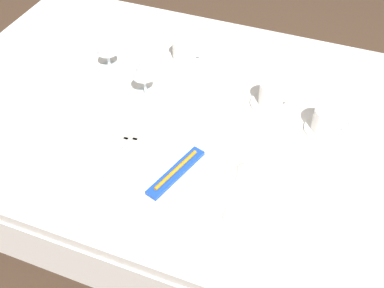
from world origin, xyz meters
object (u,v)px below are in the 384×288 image
Objects in this scene: fork_outer at (126,154)px; napkin_folded at (67,47)px; wine_glass_centre at (107,46)px; dinner_plate at (176,176)px; coffee_cup_far at (272,94)px; wine_glass_left at (144,70)px; coffee_cup_right at (185,49)px; coffee_cup_left at (328,120)px; fork_inner at (116,154)px; spoon_soup at (237,183)px; toothbrush_package at (176,172)px.

napkin_folded reaches higher than fork_outer.
fork_outer is at bearing -55.45° from wine_glass_centre.
dinner_plate is 0.17m from fork_outer.
coffee_cup_far is at bearing 3.11° from napkin_folded.
fork_outer is 1.55× the size of wine_glass_left.
coffee_cup_far is (0.35, -0.13, 0.00)m from coffee_cup_right.
napkin_folded reaches higher than coffee_cup_left.
coffee_cup_right is 0.76× the size of wine_glass_left.
coffee_cup_right is 0.75× the size of napkin_folded.
fork_outer is 0.51m from napkin_folded.
wine_glass_centre is (-0.25, 0.36, 0.09)m from fork_outer.
wine_glass_left is (-0.04, 0.28, 0.10)m from fork_inner.
coffee_cup_far is 0.72m from napkin_folded.
wine_glass_left reaches higher than fork_inner.
fork_outer is 2.05× the size of coffee_cup_right.
coffee_cup_left reaches higher than coffee_cup_right.
coffee_cup_left is 0.77m from wine_glass_centre.
coffee_cup_left is at bearing 3.82° from wine_glass_left.
fork_inner is 0.43m from wine_glass_centre.
dinner_plate is at bearing -112.75° from coffee_cup_far.
fork_inner is (-0.20, 0.02, -0.01)m from dinner_plate.
napkin_folded is (-0.14, -0.03, -0.02)m from wine_glass_centre.
spoon_soup is 0.35m from coffee_cup_left.
toothbrush_package is at bearing -52.03° from wine_glass_left.
coffee_cup_far is 0.73× the size of napkin_folded.
napkin_folded is at bearing 169.91° from wine_glass_left.
coffee_cup_left is 0.79× the size of wine_glass_left.
fork_inner is at bearing -82.47° from wine_glass_left.
toothbrush_package is at bearing -165.18° from spoon_soup.
fork_outer is 0.03m from fork_inner.
coffee_cup_right reaches higher than spoon_soup.
wine_glass_left is at bearing -101.75° from coffee_cup_right.
coffee_cup_left is 0.86× the size of wine_glass_centre.
wine_glass_left reaches higher than toothbrush_package.
coffee_cup_far is at bearing 47.53° from fork_outer.
toothbrush_package is at bearing 180.00° from dinner_plate.
dinner_plate is 0.66m from napkin_folded.
toothbrush_package is 0.57m from wine_glass_centre.
coffee_cup_left is 0.19m from coffee_cup_far.
toothbrush_package is 1.97× the size of coffee_cup_right.
coffee_cup_far is at bearing 89.37° from spoon_soup.
fork_inner is at bearing -43.05° from napkin_folded.
coffee_cup_right is (-0.02, 0.50, 0.04)m from fork_outer.
dinner_plate is at bearing -136.13° from coffee_cup_left.
spoon_soup is at bearing 3.54° from fork_inner.
dinner_plate reaches higher than fork_inner.
coffee_cup_right is (-0.53, 0.19, -0.00)m from coffee_cup_left.
coffee_cup_right is at bearing 78.25° from wine_glass_left.
wine_glass_left reaches higher than coffee_cup_far.
spoon_soup is 1.45× the size of wine_glass_left.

